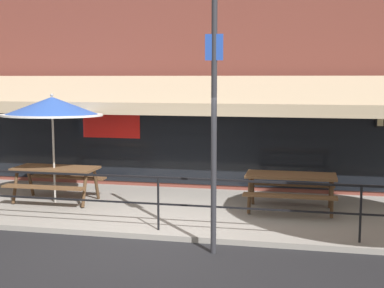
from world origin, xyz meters
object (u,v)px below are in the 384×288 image
(picnic_table_left, at_px, (56,174))
(picnic_table_centre, at_px, (291,182))
(street_sign_pole, at_px, (214,109))
(patio_umbrella_left, at_px, (52,107))

(picnic_table_left, distance_m, picnic_table_centre, 5.05)
(picnic_table_left, relative_size, street_sign_pole, 0.40)
(picnic_table_centre, xyz_separation_m, street_sign_pole, (-1.13, -2.61, 1.62))
(picnic_table_centre, bearing_deg, street_sign_pole, -113.49)
(picnic_table_centre, relative_size, patio_umbrella_left, 0.76)
(patio_umbrella_left, bearing_deg, picnic_table_centre, 3.27)
(picnic_table_left, bearing_deg, patio_umbrella_left, -90.00)
(patio_umbrella_left, distance_m, street_sign_pole, 4.55)
(picnic_table_left, relative_size, patio_umbrella_left, 0.76)
(picnic_table_left, xyz_separation_m, picnic_table_centre, (5.04, 0.22, 0.00))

